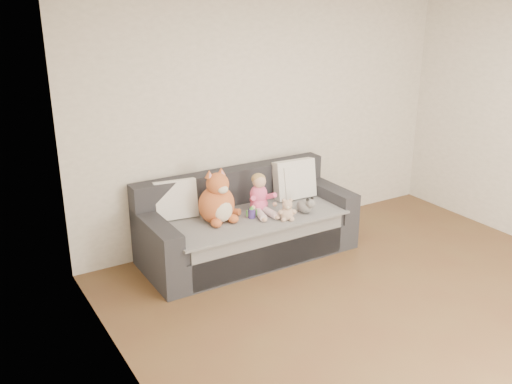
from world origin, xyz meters
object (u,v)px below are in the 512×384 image
at_px(plush_cat, 218,201).
at_px(sippy_cup, 252,212).
at_px(toddler, 260,196).
at_px(sofa, 247,227).
at_px(teddy_bear, 287,211).

relative_size(plush_cat, sippy_cup, 4.47).
height_order(toddler, plush_cat, plush_cat).
bearing_deg(toddler, sippy_cup, -140.94).
xyz_separation_m(sofa, teddy_bear, (0.24, -0.39, 0.26)).
distance_m(sofa, toddler, 0.36).
distance_m(toddler, teddy_bear, 0.35).
height_order(toddler, sippy_cup, toddler).
height_order(sofa, teddy_bear, sofa).
distance_m(sofa, plush_cat, 0.52).
relative_size(teddy_bear, sippy_cup, 1.84).
xyz_separation_m(toddler, teddy_bear, (0.12, -0.32, -0.08)).
relative_size(sofa, toddler, 5.26).
bearing_deg(plush_cat, toddler, -6.33).
bearing_deg(teddy_bear, toddler, 134.30).
xyz_separation_m(plush_cat, teddy_bear, (0.59, -0.33, -0.11)).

